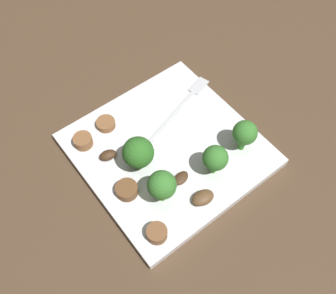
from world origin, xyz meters
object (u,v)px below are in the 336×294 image
broccoli_floret_2 (136,151)px  mushroom_2 (203,198)px  broccoli_floret_1 (162,185)px  sausage_slice_0 (127,190)px  sausage_slice_2 (157,233)px  mushroom_0 (108,155)px  mushroom_1 (181,178)px  broccoli_floret_3 (245,133)px  fork (179,109)px  sausage_slice_1 (83,141)px  broccoli_floret_0 (215,158)px  plate (168,149)px  sausage_slice_3 (106,124)px

broccoli_floret_2 → mushroom_2: bearing=-70.0°
broccoli_floret_1 → sausage_slice_0: size_ratio=1.90×
broccoli_floret_1 → sausage_slice_2: broccoli_floret_1 is taller
broccoli_floret_1 → mushroom_0: size_ratio=2.32×
broccoli_floret_2 → mushroom_1: size_ratio=2.31×
broccoli_floret_1 → broccoli_floret_3: (0.14, -0.01, -0.00)m
mushroom_2 → fork: bearing=63.2°
sausage_slice_0 → sausage_slice_1: sausage_slice_1 is taller
broccoli_floret_0 → broccoli_floret_1: broccoli_floret_1 is taller
broccoli_floret_3 → mushroom_1: 0.11m
broccoli_floret_0 → broccoli_floret_3: (0.06, 0.00, 0.00)m
broccoli_floret_1 → broccoli_floret_3: broccoli_floret_1 is taller
sausage_slice_0 → broccoli_floret_0: bearing=-22.3°
plate → sausage_slice_2: 0.14m
broccoli_floret_0 → plate: bearing=109.9°
fork → sausage_slice_2: 0.21m
plate → broccoli_floret_3: bearing=-37.9°
sausage_slice_2 → sausage_slice_3: sausage_slice_2 is taller
broccoli_floret_3 → plate: bearing=142.1°
plate → sausage_slice_0: (-0.09, -0.02, 0.01)m
mushroom_2 → broccoli_floret_0: bearing=31.7°
sausage_slice_3 → sausage_slice_1: bearing=-170.6°
sausage_slice_1 → mushroom_2: (0.08, -0.18, -0.00)m
broccoli_floret_3 → fork: bearing=104.6°
fork → mushroom_0: 0.13m
fork → sausage_slice_1: sausage_slice_1 is taller
broccoli_floret_1 → mushroom_0: broccoli_floret_1 is taller
mushroom_1 → sausage_slice_2: bearing=-149.7°
fork → broccoli_floret_3: broccoli_floret_3 is taller
sausage_slice_0 → sausage_slice_2: sausage_slice_2 is taller
sausage_slice_3 → mushroom_0: 0.06m
broccoli_floret_2 → sausage_slice_0: bearing=-143.9°
mushroom_1 → fork: bearing=52.8°
fork → mushroom_0: size_ratio=7.04×
broccoli_floret_0 → mushroom_2: size_ratio=1.70×
fork → sausage_slice_1: (-0.15, 0.04, 0.01)m
broccoli_floret_2 → mushroom_0: (-0.03, 0.03, -0.03)m
broccoli_floret_1 → mushroom_1: size_ratio=2.32×
plate → sausage_slice_2: bearing=-133.8°
broccoli_floret_1 → sausage_slice_2: 0.06m
sausage_slice_3 → mushroom_0: (-0.03, -0.05, 0.00)m
broccoli_floret_3 → mushroom_1: (-0.10, 0.01, -0.03)m
broccoli_floret_3 → mushroom_1: size_ratio=2.21×
broccoli_floret_0 → sausage_slice_1: (-0.12, 0.15, -0.03)m
plate → sausage_slice_3: bearing=120.1°
sausage_slice_1 → mushroom_0: 0.04m
plate → sausage_slice_0: 0.09m
sausage_slice_2 → mushroom_1: 0.09m
broccoli_floret_1 → mushroom_2: (0.04, -0.04, -0.03)m
broccoli_floret_0 → sausage_slice_3: 0.18m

